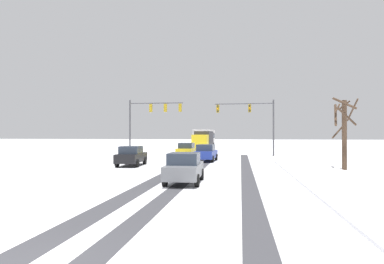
# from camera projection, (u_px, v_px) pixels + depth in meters

# --- Properties ---
(wheel_track_left_lane) EXTENTS (0.80, 37.90, 0.01)m
(wheel_track_left_lane) POSITION_uv_depth(u_px,v_px,m) (247.00, 172.00, 22.75)
(wheel_track_left_lane) COLOR #424247
(wheel_track_left_lane) RESTS_ON ground
(wheel_track_right_lane) EXTENTS (0.97, 37.90, 0.01)m
(wheel_track_right_lane) POSITION_uv_depth(u_px,v_px,m) (173.00, 171.00, 23.50)
(wheel_track_right_lane) COLOR #424247
(wheel_track_right_lane) RESTS_ON ground
(wheel_track_center) EXTENTS (0.76, 37.90, 0.01)m
(wheel_track_center) POSITION_uv_depth(u_px,v_px,m) (196.00, 171.00, 23.26)
(wheel_track_center) COLOR #424247
(wheel_track_center) RESTS_ON ground
(sidewalk_kerb_right) EXTENTS (4.00, 37.90, 0.12)m
(sidewalk_kerb_right) POSITION_uv_depth(u_px,v_px,m) (324.00, 176.00, 20.37)
(sidewalk_kerb_right) COLOR white
(sidewalk_kerb_right) RESTS_ON ground
(traffic_signal_near_right) EXTENTS (6.72, 0.47, 6.50)m
(traffic_signal_near_right) POSITION_uv_depth(u_px,v_px,m) (252.00, 116.00, 37.75)
(traffic_signal_near_right) COLOR #47474C
(traffic_signal_near_right) RESTS_ON ground
(traffic_signal_near_left) EXTENTS (6.22, 0.39, 6.50)m
(traffic_signal_near_left) POSITION_uv_depth(u_px,v_px,m) (151.00, 115.00, 37.41)
(traffic_signal_near_left) COLOR #47474C
(traffic_signal_near_left) RESTS_ON ground
(car_yellow_cab_lead) EXTENTS (1.93, 4.15, 1.62)m
(car_yellow_cab_lead) POSITION_uv_depth(u_px,v_px,m) (187.00, 150.00, 37.03)
(car_yellow_cab_lead) COLOR yellow
(car_yellow_cab_lead) RESTS_ON ground
(car_blue_second) EXTENTS (2.02, 4.19, 1.62)m
(car_blue_second) POSITION_uv_depth(u_px,v_px,m) (206.00, 153.00, 31.59)
(car_blue_second) COLOR #233899
(car_blue_second) RESTS_ON ground
(car_black_third) EXTENTS (1.99, 4.18, 1.62)m
(car_black_third) POSITION_uv_depth(u_px,v_px,m) (131.00, 156.00, 27.25)
(car_black_third) COLOR black
(car_black_third) RESTS_ON ground
(car_grey_fourth) EXTENTS (1.92, 4.14, 1.62)m
(car_grey_fourth) POSITION_uv_depth(u_px,v_px,m) (184.00, 168.00, 17.69)
(car_grey_fourth) COLOR slate
(car_grey_fourth) RESTS_ON ground
(bus_oncoming) EXTENTS (2.93, 11.07, 3.38)m
(bus_oncoming) POSITION_uv_depth(u_px,v_px,m) (205.00, 137.00, 60.07)
(bus_oncoming) COLOR silver
(bus_oncoming) RESTS_ON ground
(box_truck_delivery) EXTENTS (2.50, 7.47, 3.02)m
(box_truck_delivery) POSITION_uv_depth(u_px,v_px,m) (203.00, 141.00, 48.43)
(box_truck_delivery) COLOR yellow
(box_truck_delivery) RESTS_ON ground
(bare_tree_sidewalk_mid) EXTENTS (1.87, 1.89, 5.28)m
(bare_tree_sidewalk_mid) POSITION_uv_depth(u_px,v_px,m) (344.00, 129.00, 24.14)
(bare_tree_sidewalk_mid) COLOR #4C3828
(bare_tree_sidewalk_mid) RESTS_ON ground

